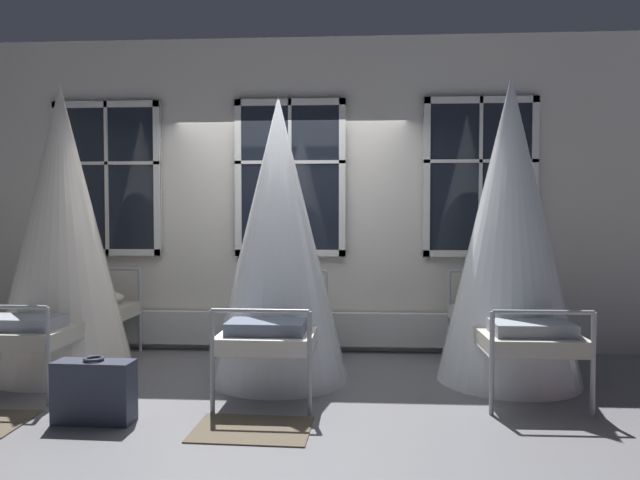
# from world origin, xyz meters

# --- Properties ---
(ground) EXTENTS (18.67, 18.67, 0.00)m
(ground) POSITION_xyz_m (0.00, 0.00, 0.00)
(ground) COLOR slate
(back_wall_with_windows) EXTENTS (8.94, 0.10, 3.40)m
(back_wall_with_windows) POSITION_xyz_m (0.00, 1.16, 1.70)
(back_wall_with_windows) COLOR silver
(back_wall_with_windows) RESTS_ON ground
(window_bank) EXTENTS (5.24, 0.10, 2.66)m
(window_bank) POSITION_xyz_m (-0.00, 1.04, 1.12)
(window_bank) COLOR black
(window_bank) RESTS_ON ground
(cot_first) EXTENTS (1.25, 1.90, 2.69)m
(cot_first) POSITION_xyz_m (-2.01, 0.03, 1.30)
(cot_first) COLOR #9EA3A8
(cot_first) RESTS_ON ground
(cot_second) EXTENTS (1.25, 1.90, 2.54)m
(cot_second) POSITION_xyz_m (0.02, -0.05, 1.23)
(cot_second) COLOR #9EA3A8
(cot_second) RESTS_ON ground
(cot_third) EXTENTS (1.25, 1.89, 2.71)m
(cot_third) POSITION_xyz_m (2.07, 0.03, 1.31)
(cot_third) COLOR #9EA3A8
(cot_third) RESTS_ON ground
(rug_second) EXTENTS (0.82, 0.59, 0.01)m
(rug_second) POSITION_xyz_m (0.00, -1.32, 0.01)
(rug_second) COLOR brown
(rug_second) RESTS_ON ground
(suitcase_dark) EXTENTS (0.57, 0.23, 0.47)m
(suitcase_dark) POSITION_xyz_m (-1.15, -1.24, 0.22)
(suitcase_dark) COLOR #2D3342
(suitcase_dark) RESTS_ON ground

